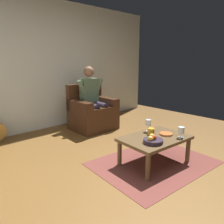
# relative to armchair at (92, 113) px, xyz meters

# --- Properties ---
(ground_plane) EXTENTS (6.78, 6.78, 0.00)m
(ground_plane) POSITION_rel_armchair_xyz_m (0.75, 1.91, -0.33)
(ground_plane) COLOR brown
(wall_back) EXTENTS (6.05, 0.06, 2.60)m
(wall_back) POSITION_rel_armchair_xyz_m (0.75, -0.73, 0.97)
(wall_back) COLOR silver
(wall_back) RESTS_ON ground
(rug) EXTENTS (1.72, 1.35, 0.01)m
(rug) POSITION_rel_armchair_xyz_m (0.37, 1.85, -0.33)
(rug) COLOR brown
(rug) RESTS_ON ground
(armchair) EXTENTS (0.85, 0.73, 0.92)m
(armchair) POSITION_rel_armchair_xyz_m (0.00, 0.00, 0.00)
(armchair) COLOR #3E2314
(armchair) RESTS_ON ground
(person_seated) EXTENTS (0.63, 0.58, 1.29)m
(person_seated) POSITION_rel_armchair_xyz_m (0.00, 0.02, 0.36)
(person_seated) COLOR #526A4B
(person_seated) RESTS_ON ground
(coffee_table) EXTENTS (0.97, 0.69, 0.38)m
(coffee_table) POSITION_rel_armchair_xyz_m (0.37, 1.85, -0.00)
(coffee_table) COLOR brown
(coffee_table) RESTS_ON ground
(wine_glass_near) EXTENTS (0.08, 0.08, 0.18)m
(wine_glass_near) POSITION_rel_armchair_xyz_m (0.24, 1.63, 0.18)
(wine_glass_near) COLOR silver
(wine_glass_near) RESTS_ON coffee_table
(wine_glass_far) EXTENTS (0.08, 0.08, 0.15)m
(wine_glass_far) POSITION_rel_armchair_xyz_m (0.13, 2.10, 0.15)
(wine_glass_far) COLOR silver
(wine_glass_far) RESTS_ON coffee_table
(fruit_bowl) EXTENTS (0.25, 0.25, 0.11)m
(fruit_bowl) POSITION_rel_armchair_xyz_m (0.56, 1.96, 0.09)
(fruit_bowl) COLOR #281D2B
(fruit_bowl) RESTS_ON coffee_table
(decorative_dish) EXTENTS (0.18, 0.18, 0.02)m
(decorative_dish) POSITION_rel_armchair_xyz_m (0.17, 1.90, 0.07)
(decorative_dish) COLOR #B9642F
(decorative_dish) RESTS_ON coffee_table
(candle_jar) EXTENTS (0.09, 0.09, 0.09)m
(candle_jar) POSITION_rel_armchair_xyz_m (0.31, 1.74, 0.10)
(candle_jar) COLOR orange
(candle_jar) RESTS_ON coffee_table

